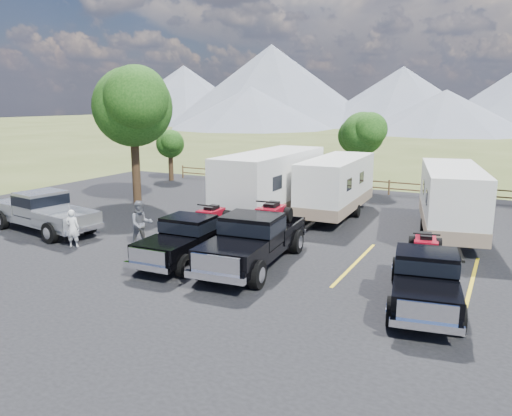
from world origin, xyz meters
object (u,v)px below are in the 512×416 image
at_px(trailer_left, 271,185).
at_px(rig_center, 255,237).
at_px(rig_left, 192,235).
at_px(person_a, 73,228).
at_px(rig_right, 425,274).
at_px(trailer_right, 451,201).
at_px(trailer_center, 336,186).
at_px(pickup_silver, 44,211).
at_px(person_b, 141,224).
at_px(tree_big_nw, 132,107).

bearing_deg(trailer_left, rig_center, -68.90).
relative_size(rig_left, person_a, 3.63).
xyz_separation_m(rig_left, rig_right, (8.55, -0.44, -0.01)).
xyz_separation_m(rig_center, rig_right, (6.09, -0.87, -0.14)).
bearing_deg(rig_right, trailer_right, 81.85).
distance_m(rig_left, trailer_left, 7.01).
bearing_deg(rig_left, rig_right, -5.45).
relative_size(rig_right, trailer_center, 0.66).
height_order(trailer_left, trailer_right, trailer_left).
xyz_separation_m(rig_left, pickup_silver, (-8.29, 0.21, 0.06)).
bearing_deg(rig_right, pickup_silver, 168.03).
relative_size(trailer_left, person_a, 6.26).
bearing_deg(trailer_center, trailer_left, -140.50).
height_order(rig_center, trailer_left, trailer_left).
bearing_deg(person_b, tree_big_nw, 78.95).
bearing_deg(trailer_center, rig_center, -93.00).
xyz_separation_m(trailer_right, person_a, (-13.53, -8.82, -0.82)).
relative_size(rig_center, person_a, 4.17).
bearing_deg(pickup_silver, tree_big_nw, -166.66).
distance_m(rig_center, trailer_left, 7.02).
xyz_separation_m(pickup_silver, person_b, (5.55, 0.13, -0.00)).
height_order(tree_big_nw, trailer_left, tree_big_nw).
distance_m(rig_left, person_b, 2.76).
height_order(trailer_center, person_b, trailer_center).
xyz_separation_m(rig_center, trailer_left, (-2.47, 6.53, 0.76)).
relative_size(trailer_right, person_a, 5.65).
relative_size(tree_big_nw, trailer_center, 0.89).
xyz_separation_m(trailer_left, trailer_center, (2.62, 2.32, -0.20)).
xyz_separation_m(tree_big_nw, rig_left, (8.83, -7.24, -4.65)).
bearing_deg(trailer_left, trailer_right, 6.48).
distance_m(trailer_center, person_a, 12.92).
relative_size(trailer_center, trailer_right, 0.99).
relative_size(tree_big_nw, pickup_silver, 1.22).
height_order(trailer_center, trailer_right, trailer_right).
relative_size(tree_big_nw, person_b, 4.07).
bearing_deg(trailer_right, trailer_center, 154.48).
relative_size(trailer_left, trailer_right, 1.11).
bearing_deg(rig_center, rig_right, -13.00).
bearing_deg(person_a, trailer_right, -168.38).
distance_m(rig_center, pickup_silver, 10.75).
height_order(rig_center, trailer_right, trailer_right).
bearing_deg(rig_center, trailer_right, 46.77).
height_order(tree_big_nw, rig_right, tree_big_nw).
height_order(trailer_left, trailer_center, trailer_left).
height_order(rig_center, pickup_silver, rig_center).
bearing_deg(trailer_center, rig_right, -60.57).
relative_size(rig_left, person_b, 2.96).
bearing_deg(pickup_silver, trailer_right, 123.59).
relative_size(rig_left, trailer_right, 0.64).
bearing_deg(rig_right, person_a, 172.48).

